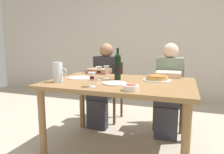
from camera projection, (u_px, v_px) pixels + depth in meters
name	position (u px, v px, depth m)	size (l,w,h in m)	color
ground_plane	(119.00, 149.00, 2.26)	(8.00, 8.00, 0.00)	#B2A893
back_wall	(154.00, 32.00, 4.24)	(8.00, 0.10, 2.80)	beige
dining_table	(120.00, 90.00, 2.16)	(1.50, 1.00, 0.76)	olive
wine_bottle	(118.00, 67.00, 2.23)	(0.07, 0.07, 0.35)	black
water_pitcher	(58.00, 73.00, 2.09)	(0.15, 0.10, 0.21)	silver
baked_tart	(157.00, 78.00, 2.19)	(0.29, 0.29, 0.06)	silver
salad_bowl	(131.00, 87.00, 1.72)	(0.14, 0.14, 0.06)	white
wine_glass_left_diner	(92.00, 76.00, 1.86)	(0.07, 0.07, 0.13)	silver
wine_glass_right_diner	(106.00, 69.00, 2.31)	(0.07, 0.07, 0.15)	silver
wine_glass_centre	(99.00, 70.00, 2.22)	(0.07, 0.07, 0.15)	silver
dinner_plate_left_setting	(80.00, 78.00, 2.33)	(0.26, 0.26, 0.01)	silver
dinner_plate_right_setting	(115.00, 83.00, 2.02)	(0.23, 0.23, 0.01)	white
fork_left_setting	(68.00, 77.00, 2.38)	(0.16, 0.01, 0.01)	silver
knife_left_setting	(92.00, 79.00, 2.29)	(0.18, 0.01, 0.01)	silver
knife_right_setting	(130.00, 85.00, 1.97)	(0.18, 0.01, 0.01)	silver
spoon_right_setting	(101.00, 83.00, 2.07)	(0.16, 0.01, 0.01)	silver
chair_left	(109.00, 87.00, 3.18)	(0.41, 0.41, 0.87)	brown
diner_left	(104.00, 82.00, 2.94)	(0.34, 0.50, 1.16)	#2D2D33
chair_right	(169.00, 91.00, 2.87)	(0.41, 0.41, 0.87)	brown
diner_right	(169.00, 86.00, 2.63)	(0.34, 0.51, 1.16)	gray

